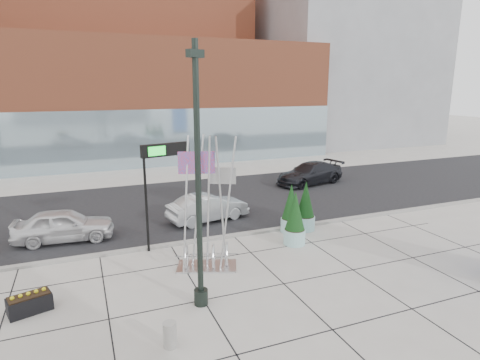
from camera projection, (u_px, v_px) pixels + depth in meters
name	position (u px, v px, depth m)	size (l,w,h in m)	color
ground	(247.00, 277.00, 14.90)	(160.00, 160.00, 0.00)	#9E9991
street_asphalt	(182.00, 205.00, 23.93)	(80.00, 12.00, 0.02)	black
curb_edge	(214.00, 238.00, 18.50)	(80.00, 0.30, 0.12)	gray
tower_podium	(148.00, 101.00, 38.40)	(34.00, 10.00, 11.00)	#AB5131
tower_glass_front	(158.00, 138.00, 34.75)	(34.00, 0.60, 5.00)	#8CA5B2
building_grey_parking	(337.00, 69.00, 51.20)	(20.00, 18.00, 18.00)	slate
lamp_post	(199.00, 205.00, 12.27)	(0.56, 0.45, 8.22)	black
public_art_sculpture	(207.00, 234.00, 15.40)	(2.55, 1.88, 5.21)	silver
concrete_bollard	(170.00, 335.00, 10.82)	(0.37, 0.37, 0.72)	gray
overhead_street_sign	(163.00, 160.00, 16.63)	(2.15, 0.67, 4.58)	black
round_planter_east	(305.00, 207.00, 19.56)	(0.98, 0.98, 2.44)	#9BD1D0
round_planter_mid	(295.00, 219.00, 17.75)	(0.97, 0.97, 2.43)	#9BD1D0
round_planter_west	(291.00, 209.00, 19.28)	(0.96, 0.96, 2.40)	#9BD1D0
box_planter_north	(30.00, 303.00, 12.52)	(1.38, 0.97, 0.69)	black
car_white_west	(64.00, 225.00, 18.21)	(1.74, 4.33, 1.48)	silver
car_silver_mid	(208.00, 208.00, 20.97)	(1.49, 4.27, 1.41)	#AEB2B6
car_dark_east	(310.00, 173.00, 28.90)	(2.15, 5.29, 1.53)	black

